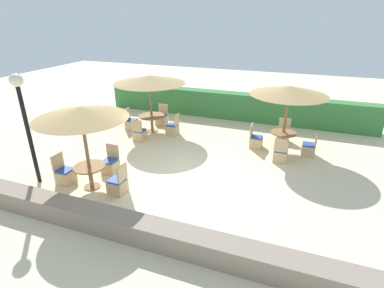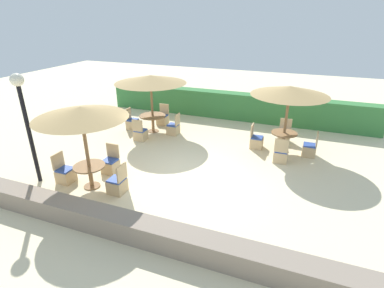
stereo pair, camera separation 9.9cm
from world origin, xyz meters
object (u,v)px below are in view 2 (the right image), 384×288
(patio_chair_back_left_north, at_px, (163,119))
(patio_chair_back_left_west, at_px, (132,123))
(patio_chair_back_right_south, at_px, (281,155))
(patio_chair_back_left_east, at_px, (174,128))
(round_table_back_left, at_px, (153,119))
(round_table_back_right, at_px, (284,137))
(parasol_front_left, at_px, (81,113))
(patio_chair_back_left_south, at_px, (140,134))
(patio_chair_back_right_west, at_px, (256,141))
(patio_chair_front_left_east, at_px, (117,184))
(lamp_post, at_px, (23,108))
(patio_chair_front_left_west, at_px, (65,174))
(parasol_back_right, at_px, (290,91))
(patio_chair_back_right_north, at_px, (284,136))
(parasol_back_left, at_px, (151,79))
(patio_chair_front_left_north, at_px, (111,165))
(round_table_front_left, at_px, (90,171))
(patio_chair_back_right_east, at_px, (310,149))

(patio_chair_back_left_north, relative_size, patio_chair_back_left_west, 1.00)
(patio_chair_back_right_south, bearing_deg, patio_chair_back_left_east, 166.92)
(round_table_back_left, bearing_deg, patio_chair_back_left_east, 0.73)
(patio_chair_back_left_east, xyz_separation_m, patio_chair_back_left_north, (-1.00, 0.99, 0.00))
(patio_chair_back_left_north, bearing_deg, round_table_back_right, 168.55)
(parasol_front_left, distance_m, patio_chair_back_left_south, 4.26)
(patio_chair_back_right_west, bearing_deg, patio_chair_back_left_north, -103.92)
(patio_chair_front_left_east, height_order, patio_chair_back_right_west, same)
(lamp_post, height_order, round_table_back_right, lamp_post)
(patio_chair_back_right_west, relative_size, patio_chair_back_left_east, 1.00)
(lamp_post, relative_size, patio_chair_front_left_west, 3.57)
(parasol_front_left, height_order, parasol_back_right, parasol_front_left)
(patio_chair_back_right_south, bearing_deg, patio_chair_back_left_west, 171.25)
(parasol_back_right, bearing_deg, patio_chair_back_right_north, 92.25)
(parasol_back_right, xyz_separation_m, patio_chair_back_right_north, (-0.04, 0.96, -2.05))
(lamp_post, distance_m, parasol_back_left, 5.23)
(patio_chair_front_left_west, bearing_deg, parasol_back_right, 127.94)
(patio_chair_back_right_west, relative_size, parasol_back_left, 0.31)
(round_table_back_left, xyz_separation_m, patio_chair_back_left_east, (0.98, 0.01, -0.33))
(patio_chair_back_right_north, bearing_deg, patio_chair_front_left_west, 43.38)
(parasol_front_left, relative_size, patio_chair_front_left_east, 2.76)
(patio_chair_back_right_north, distance_m, patio_chair_back_left_west, 6.58)
(parasol_back_right, xyz_separation_m, patio_chair_back_left_north, (-5.55, 1.12, -2.05))
(patio_chair_front_left_north, xyz_separation_m, parasol_back_left, (-0.44, 3.79, 2.04))
(round_table_back_left, bearing_deg, patio_chair_front_left_west, -95.89)
(patio_chair_back_right_west, xyz_separation_m, patio_chair_back_right_north, (0.95, 0.97, 0.00))
(lamp_post, bearing_deg, patio_chair_back_left_east, 65.84)
(patio_chair_front_left_north, height_order, patio_chair_back_left_north, same)
(round_table_front_left, bearing_deg, round_table_back_left, 95.24)
(patio_chair_front_left_east, relative_size, round_table_back_left, 0.82)
(parasol_back_right, bearing_deg, round_table_front_left, -137.59)
(parasol_front_left, xyz_separation_m, patio_chair_front_left_east, (0.92, 0.01, -2.06))
(parasol_front_left, relative_size, patio_chair_front_left_west, 2.76)
(round_table_back_right, height_order, patio_chair_back_left_south, patio_chair_back_left_south)
(parasol_back_right, bearing_deg, parasol_front_left, -137.59)
(patio_chair_back_right_east, distance_m, patio_chair_back_left_south, 6.56)
(patio_chair_back_left_north, relative_size, patio_chair_back_left_south, 1.00)
(patio_chair_front_left_east, bearing_deg, patio_chair_front_left_north, 43.21)
(parasol_back_left, bearing_deg, patio_chair_back_right_north, 8.71)
(patio_chair_back_right_west, height_order, patio_chair_back_right_east, same)
(parasol_back_right, bearing_deg, patio_chair_front_left_north, -144.16)
(lamp_post, height_order, parasol_back_left, lamp_post)
(patio_chair_front_left_west, distance_m, round_table_back_right, 7.64)
(patio_chair_front_left_west, distance_m, patio_chair_back_right_west, 6.88)
(round_table_front_left, distance_m, patio_chair_back_left_south, 3.74)
(patio_chair_back_left_west, bearing_deg, patio_chair_front_left_west, 6.39)
(patio_chair_back_left_north, bearing_deg, patio_chair_front_left_east, 103.43)
(patio_chair_front_left_west, bearing_deg, patio_chair_back_right_north, 133.38)
(lamp_post, distance_m, parasol_back_right, 8.43)
(round_table_front_left, height_order, parasol_back_right, parasol_back_right)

